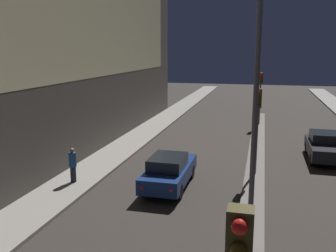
{
  "coord_description": "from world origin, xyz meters",
  "views": [
    {
      "loc": [
        0.18,
        -1.64,
        6.16
      ],
      "look_at": [
        -4.81,
        18.0,
        1.98
      ],
      "focal_mm": 40.0,
      "sensor_mm": 36.0,
      "label": 1
    }
  ],
  "objects_px": {
    "car_right_lane": "(325,146)",
    "car_left_lane": "(169,171)",
    "pedestrian_on_left_sidewalk": "(73,164)",
    "street_lamp": "(259,22)",
    "traffic_light_mid": "(258,112)",
    "traffic_light_far": "(261,86)"
  },
  "relations": [
    {
      "from": "traffic_light_far",
      "to": "pedestrian_on_left_sidewalk",
      "type": "xyz_separation_m",
      "value": [
        -8.09,
        -16.01,
        -2.23
      ]
    },
    {
      "from": "traffic_light_mid",
      "to": "street_lamp",
      "type": "height_order",
      "value": "street_lamp"
    },
    {
      "from": "traffic_light_mid",
      "to": "car_right_lane",
      "type": "height_order",
      "value": "traffic_light_mid"
    },
    {
      "from": "car_right_lane",
      "to": "pedestrian_on_left_sidewalk",
      "type": "height_order",
      "value": "pedestrian_on_left_sidewalk"
    },
    {
      "from": "car_left_lane",
      "to": "traffic_light_mid",
      "type": "bearing_deg",
      "value": 33.27
    },
    {
      "from": "street_lamp",
      "to": "car_left_lane",
      "type": "relative_size",
      "value": 2.2
    },
    {
      "from": "car_left_lane",
      "to": "car_right_lane",
      "type": "distance_m",
      "value": 9.8
    },
    {
      "from": "street_lamp",
      "to": "car_left_lane",
      "type": "bearing_deg",
      "value": 128.87
    },
    {
      "from": "traffic_light_mid",
      "to": "car_left_lane",
      "type": "bearing_deg",
      "value": -146.73
    },
    {
      "from": "pedestrian_on_left_sidewalk",
      "to": "car_right_lane",
      "type": "bearing_deg",
      "value": 31.06
    },
    {
      "from": "street_lamp",
      "to": "pedestrian_on_left_sidewalk",
      "type": "height_order",
      "value": "street_lamp"
    },
    {
      "from": "street_lamp",
      "to": "pedestrian_on_left_sidewalk",
      "type": "bearing_deg",
      "value": 154.68
    },
    {
      "from": "car_right_lane",
      "to": "pedestrian_on_left_sidewalk",
      "type": "relative_size",
      "value": 2.55
    },
    {
      "from": "street_lamp",
      "to": "pedestrian_on_left_sidewalk",
      "type": "distance_m",
      "value": 10.73
    },
    {
      "from": "car_left_lane",
      "to": "pedestrian_on_left_sidewalk",
      "type": "relative_size",
      "value": 2.73
    },
    {
      "from": "car_right_lane",
      "to": "car_left_lane",
      "type": "bearing_deg",
      "value": -139.88
    },
    {
      "from": "traffic_light_far",
      "to": "car_right_lane",
      "type": "height_order",
      "value": "traffic_light_far"
    },
    {
      "from": "traffic_light_far",
      "to": "street_lamp",
      "type": "xyz_separation_m",
      "value": [
        0.0,
        -19.84,
        3.67
      ]
    },
    {
      "from": "car_left_lane",
      "to": "pedestrian_on_left_sidewalk",
      "type": "bearing_deg",
      "value": -169.36
    },
    {
      "from": "traffic_light_far",
      "to": "car_left_lane",
      "type": "height_order",
      "value": "traffic_light_far"
    },
    {
      "from": "street_lamp",
      "to": "pedestrian_on_left_sidewalk",
      "type": "xyz_separation_m",
      "value": [
        -8.09,
        3.83,
        -5.91
      ]
    },
    {
      "from": "traffic_light_far",
      "to": "car_right_lane",
      "type": "bearing_deg",
      "value": -67.13
    }
  ]
}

